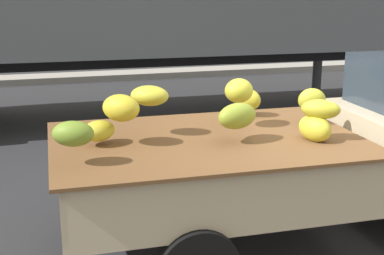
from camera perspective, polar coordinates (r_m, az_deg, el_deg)
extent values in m
plane|color=#28282B|center=(5.59, 14.65, -11.02)|extent=(220.00, 220.00, 0.00)
cube|color=gray|center=(14.28, -4.83, 5.66)|extent=(80.00, 0.80, 0.16)
cube|color=#CCB793|center=(4.93, 1.49, -6.77)|extent=(2.62, 1.76, 0.08)
cube|color=#CCB793|center=(5.60, -0.90, -1.21)|extent=(2.60, 0.09, 0.44)
cube|color=#CCB793|center=(4.09, 4.84, -7.59)|extent=(2.60, 0.09, 0.44)
cube|color=#CCB793|center=(5.32, 14.82, -2.63)|extent=(0.07, 1.72, 0.44)
cube|color=#CCB793|center=(4.66, -13.79, -5.11)|extent=(0.07, 1.72, 0.44)
cube|color=#B21914|center=(5.64, -0.97, -1.52)|extent=(2.50, 0.05, 0.07)
cube|color=brown|center=(4.76, 1.53, -1.29)|extent=(2.75, 1.88, 0.03)
ellipsoid|color=#9AA32A|center=(4.64, 4.99, 1.27)|extent=(0.35, 0.31, 0.18)
ellipsoid|color=olive|center=(4.59, 4.83, 1.23)|extent=(0.43, 0.34, 0.22)
ellipsoid|color=gold|center=(5.53, 5.94, 2.95)|extent=(0.33, 0.34, 0.23)
ellipsoid|color=gold|center=(5.07, 5.00, 3.92)|extent=(0.40, 0.40, 0.23)
ellipsoid|color=olive|center=(4.09, -12.51, -0.65)|extent=(0.37, 0.31, 0.19)
ellipsoid|color=gold|center=(4.59, -9.88, -0.35)|extent=(0.38, 0.36, 0.17)
ellipsoid|color=gold|center=(4.77, 13.51, 1.90)|extent=(0.39, 0.36, 0.17)
ellipsoid|color=#ACAE2D|center=(5.29, 12.61, 2.85)|extent=(0.30, 0.24, 0.23)
ellipsoid|color=gold|center=(4.76, -4.53, 3.39)|extent=(0.43, 0.40, 0.18)
ellipsoid|color=gold|center=(4.50, -7.55, 2.07)|extent=(0.41, 0.41, 0.23)
ellipsoid|color=gold|center=(4.79, 12.91, -0.08)|extent=(0.29, 0.39, 0.23)
cylinder|color=black|center=(5.71, -3.88, -6.46)|extent=(0.64, 0.21, 0.64)
cube|color=black|center=(9.90, -4.08, 7.45)|extent=(11.05, 0.64, 0.30)
cylinder|color=#38383A|center=(11.05, 13.12, 5.40)|extent=(0.18, 0.18, 1.25)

